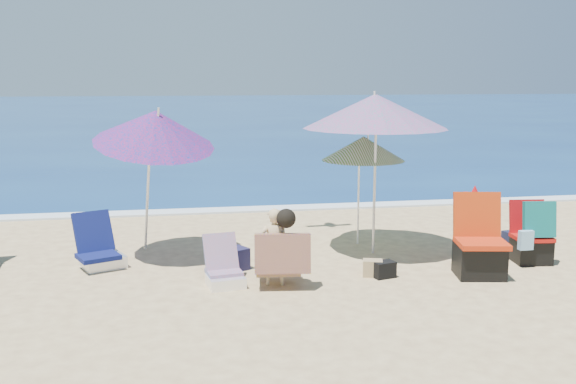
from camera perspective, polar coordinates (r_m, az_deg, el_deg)
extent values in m
plane|color=#D8BC84|center=(8.48, 3.20, -8.45)|extent=(120.00, 120.00, 0.00)
cube|color=navy|center=(52.93, -8.01, 7.04)|extent=(120.00, 80.00, 0.12)
cube|color=white|center=(13.33, -1.78, -1.48)|extent=(120.00, 0.50, 0.04)
cylinder|color=silver|center=(9.96, 7.60, 1.02)|extent=(0.05, 0.05, 2.28)
cone|color=#EA1F83|center=(9.82, 7.64, 7.03)|extent=(2.45, 2.45, 0.51)
cylinder|color=white|center=(9.78, 7.58, 8.36)|extent=(0.04, 0.04, 0.14)
cylinder|color=white|center=(10.54, 6.19, -0.24)|extent=(0.03, 0.03, 1.63)
cone|color=#409B17|center=(10.45, 6.63, 3.81)|extent=(1.39, 1.39, 0.39)
cylinder|color=white|center=(10.45, 7.02, 4.75)|extent=(0.03, 0.03, 0.10)
cylinder|color=silver|center=(10.04, -12.18, 0.22)|extent=(0.22, 0.51, 1.98)
cone|color=#A01655|center=(9.61, -11.58, 5.57)|extent=(2.28, 2.32, 0.92)
cylinder|color=silver|center=(9.47, -11.29, 6.88)|extent=(0.05, 0.07, 0.14)
cylinder|color=red|center=(9.90, 15.19, -2.96)|extent=(0.10, 0.10, 1.04)
cone|color=#B10C0F|center=(9.78, 16.06, 0.20)|extent=(0.14, 0.14, 0.13)
cube|color=#0D154E|center=(9.60, -16.29, -5.44)|extent=(0.68, 0.65, 0.06)
cube|color=#0D1449|center=(9.83, -16.70, -3.35)|extent=(0.62, 0.50, 0.57)
cube|color=silver|center=(9.73, -15.89, -5.86)|extent=(0.71, 0.67, 0.17)
cube|color=#D54B55|center=(8.65, -5.64, -7.01)|extent=(0.50, 0.45, 0.05)
cube|color=#DB574D|center=(8.75, -5.93, -5.19)|extent=(0.48, 0.32, 0.47)
cube|color=white|center=(8.57, -5.48, -7.79)|extent=(0.52, 0.47, 0.14)
cube|color=red|center=(9.15, 16.61, -4.33)|extent=(0.74, 0.68, 0.07)
cube|color=#B1320C|center=(9.38, 16.22, -1.95)|extent=(0.67, 0.30, 0.65)
cube|color=black|center=(9.28, 16.41, -5.73)|extent=(0.71, 0.66, 0.46)
cube|color=#BA130D|center=(10.13, 20.59, -3.75)|extent=(0.56, 0.51, 0.06)
cube|color=#A70B10|center=(10.29, 20.19, -2.05)|extent=(0.53, 0.20, 0.52)
cube|color=black|center=(10.21, 20.52, -4.80)|extent=(0.54, 0.49, 0.37)
cube|color=#097A6B|center=(9.94, 21.16, -2.25)|extent=(0.47, 0.21, 0.52)
cube|color=#8ABEDD|center=(9.81, 20.11, -3.98)|extent=(0.21, 0.10, 0.28)
imported|color=#D5B680|center=(8.47, -1.22, -4.84)|extent=(0.40, 0.29, 1.03)
cube|color=navy|center=(8.59, -0.88, -6.77)|extent=(0.63, 0.57, 0.07)
cube|color=#3A1070|center=(8.29, -0.49, -5.40)|extent=(0.73, 0.34, 0.52)
sphere|color=black|center=(8.28, -0.17, -2.33)|extent=(0.25, 0.25, 0.25)
cube|color=#1D1B3D|center=(9.24, -4.84, -5.90)|extent=(0.49, 0.45, 0.31)
cube|color=black|center=(9.70, -5.22, -5.47)|extent=(0.29, 0.22, 0.20)
cube|color=#A1875C|center=(9.02, 7.42, -6.62)|extent=(0.31, 0.26, 0.23)
cube|color=#161A31|center=(10.75, 19.57, -4.14)|extent=(0.48, 0.39, 0.32)
cube|color=black|center=(8.99, 8.39, -6.73)|extent=(0.33, 0.27, 0.22)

